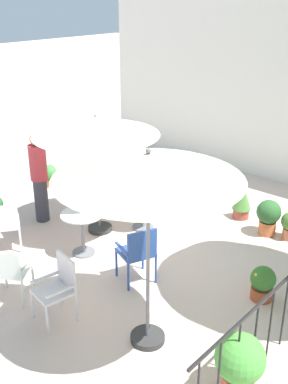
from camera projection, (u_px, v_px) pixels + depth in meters
name	position (u px, v px, depth m)	size (l,w,h in m)	color
ground_plane	(134.00, 241.00, 8.38)	(60.00, 60.00, 0.00)	beige
villa_facade	(269.00, 58.00, 10.35)	(8.86, 0.30, 5.42)	white
patio_umbrella_0	(96.00, 127.00, 7.97)	(2.18, 2.18, 2.19)	#2D2D2D
patio_umbrella_1	(148.00, 169.00, 5.10)	(2.13, 2.13, 2.56)	#2D2D2D
cafe_table_0	(82.00, 226.00, 7.80)	(0.70, 0.70, 0.74)	white
cafe_table_1	(143.00, 201.00, 8.63)	(0.72, 0.72, 0.78)	silver
patio_chair_0	(134.00, 181.00, 9.58)	(0.63, 0.64, 0.91)	#354D94
patio_chair_1	(10.00, 269.00, 6.59)	(0.64, 0.64, 0.86)	silver
patio_chair_2	(5.00, 223.00, 7.88)	(0.65, 0.64, 0.89)	white
patio_chair_3	(138.00, 251.00, 7.00)	(0.62, 0.63, 0.93)	#284994
patio_chair_4	(58.00, 285.00, 6.25)	(0.52, 0.54, 0.90)	silver
potted_plant_0	(240.00, 362.00, 5.08)	(0.56, 0.56, 0.76)	#BE5841
potted_plant_2	(242.00, 200.00, 9.08)	(0.36, 0.36, 0.73)	#9C4636
potted_plant_4	(268.00, 215.00, 8.47)	(0.44, 0.44, 0.66)	#C26438
potted_plant_5	(49.00, 174.00, 10.60)	(0.35, 0.36, 0.50)	#B46239
potted_plant_8	(263.00, 283.00, 6.72)	(0.36, 0.36, 0.52)	#A74B2A
standing_person	(39.00, 176.00, 8.79)	(0.45, 0.45, 1.73)	#33333D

